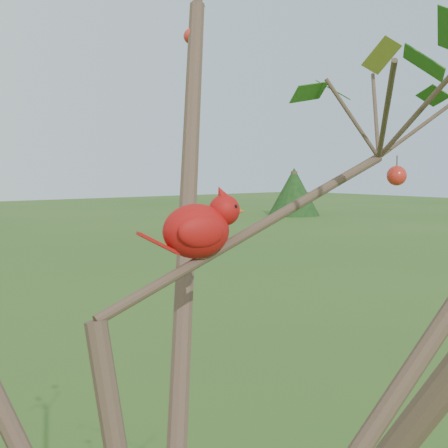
% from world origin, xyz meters
% --- Properties ---
extents(crabapple_tree, '(2.35, 2.05, 2.95)m').
position_xyz_m(crabapple_tree, '(0.03, -0.02, 2.12)').
color(crabapple_tree, '#463126').
rests_on(crabapple_tree, ground).
extents(cardinal, '(0.19, 0.11, 0.13)m').
position_xyz_m(cardinal, '(0.13, 0.08, 2.08)').
color(cardinal, red).
rests_on(cardinal, ground).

